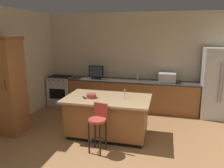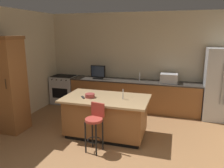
# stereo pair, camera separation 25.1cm
# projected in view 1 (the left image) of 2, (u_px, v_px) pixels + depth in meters

# --- Properties ---
(wall_back) EXTENTS (6.13, 0.12, 2.91)m
(wall_back) POSITION_uv_depth(u_px,v_px,m) (135.00, 61.00, 6.79)
(wall_back) COLOR beige
(wall_back) RESTS_ON ground_plane
(wall_left) EXTENTS (0.12, 4.63, 2.91)m
(wall_left) POSITION_uv_depth(u_px,v_px,m) (9.00, 68.00, 5.46)
(wall_left) COLOR beige
(wall_left) RESTS_ON ground_plane
(counter_back) EXTENTS (3.88, 0.62, 0.91)m
(counter_back) POSITION_uv_depth(u_px,v_px,m) (132.00, 95.00, 6.67)
(counter_back) COLOR brown
(counter_back) RESTS_ON ground_plane
(kitchen_island) EXTENTS (1.90, 1.12, 0.90)m
(kitchen_island) POSITION_uv_depth(u_px,v_px,m) (107.00, 116.00, 4.98)
(kitchen_island) COLOR black
(kitchen_island) RESTS_ON ground_plane
(refrigerator) EXTENTS (0.84, 0.75, 1.93)m
(refrigerator) POSITION_uv_depth(u_px,v_px,m) (218.00, 83.00, 5.95)
(refrigerator) COLOR #B7BABF
(refrigerator) RESTS_ON ground_plane
(range_oven) EXTENTS (0.77, 0.63, 0.93)m
(range_oven) POSITION_uv_depth(u_px,v_px,m) (61.00, 90.00, 7.22)
(range_oven) COLOR #B7BABF
(range_oven) RESTS_ON ground_plane
(cabinet_tower) EXTENTS (0.56, 0.63, 2.24)m
(cabinet_tower) POSITION_uv_depth(u_px,v_px,m) (9.00, 85.00, 4.97)
(cabinet_tower) COLOR brown
(cabinet_tower) RESTS_ON ground_plane
(microwave) EXTENTS (0.48, 0.36, 0.27)m
(microwave) POSITION_uv_depth(u_px,v_px,m) (167.00, 78.00, 6.30)
(microwave) COLOR #B7BABF
(microwave) RESTS_ON counter_back
(tv_monitor) EXTENTS (0.46, 0.16, 0.42)m
(tv_monitor) POSITION_uv_depth(u_px,v_px,m) (96.00, 73.00, 6.73)
(tv_monitor) COLOR black
(tv_monitor) RESTS_ON counter_back
(sink_faucet_back) EXTENTS (0.02, 0.02, 0.24)m
(sink_faucet_back) POSITION_uv_depth(u_px,v_px,m) (138.00, 76.00, 6.60)
(sink_faucet_back) COLOR #B2B2B7
(sink_faucet_back) RESTS_ON counter_back
(sink_faucet_island) EXTENTS (0.02, 0.02, 0.22)m
(sink_faucet_island) POSITION_uv_depth(u_px,v_px,m) (125.00, 94.00, 4.76)
(sink_faucet_island) COLOR #B2B2B7
(sink_faucet_island) RESTS_ON kitchen_island
(bar_stool_center) EXTENTS (0.35, 0.36, 0.98)m
(bar_stool_center) POSITION_uv_depth(u_px,v_px,m) (98.00, 124.00, 4.27)
(bar_stool_center) COLOR #B23D33
(bar_stool_center) RESTS_ON ground_plane
(fruit_bowl) EXTENTS (0.21, 0.21, 0.09)m
(fruit_bowl) POSITION_uv_depth(u_px,v_px,m) (91.00, 96.00, 4.86)
(fruit_bowl) COLOR #993833
(fruit_bowl) RESTS_ON kitchen_island
(cell_phone) EXTENTS (0.07, 0.15, 0.01)m
(cell_phone) POSITION_uv_depth(u_px,v_px,m) (91.00, 96.00, 4.99)
(cell_phone) COLOR black
(cell_phone) RESTS_ON kitchen_island
(tv_remote) EXTENTS (0.14, 0.16, 0.02)m
(tv_remote) POSITION_uv_depth(u_px,v_px,m) (84.00, 98.00, 4.83)
(tv_remote) COLOR black
(tv_remote) RESTS_ON kitchen_island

